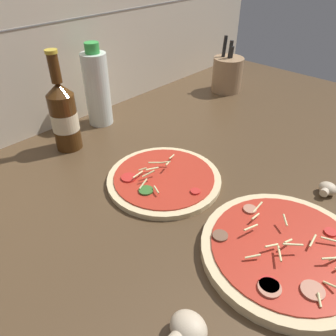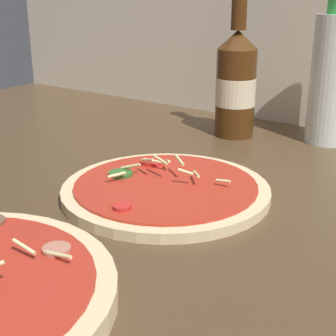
% 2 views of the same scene
% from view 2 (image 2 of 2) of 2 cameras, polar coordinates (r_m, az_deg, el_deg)
% --- Properties ---
extents(counter_slab, '(1.60, 0.90, 0.03)m').
position_cam_2_polar(counter_slab, '(0.56, 4.22, -7.75)').
color(counter_slab, '#4C3823').
rests_on(counter_slab, ground).
extents(pizza_far, '(0.25, 0.25, 0.04)m').
position_cam_2_polar(pizza_far, '(0.63, -0.29, -2.40)').
color(pizza_far, beige).
rests_on(pizza_far, counter_slab).
extents(beer_bottle, '(0.07, 0.07, 0.25)m').
position_cam_2_polar(beer_bottle, '(0.87, 7.54, 9.42)').
color(beer_bottle, '#47280F').
rests_on(beer_bottle, counter_slab).
extents(oil_bottle, '(0.07, 0.07, 0.23)m').
position_cam_2_polar(oil_bottle, '(0.86, 17.80, 9.52)').
color(oil_bottle, silver).
rests_on(oil_bottle, counter_slab).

